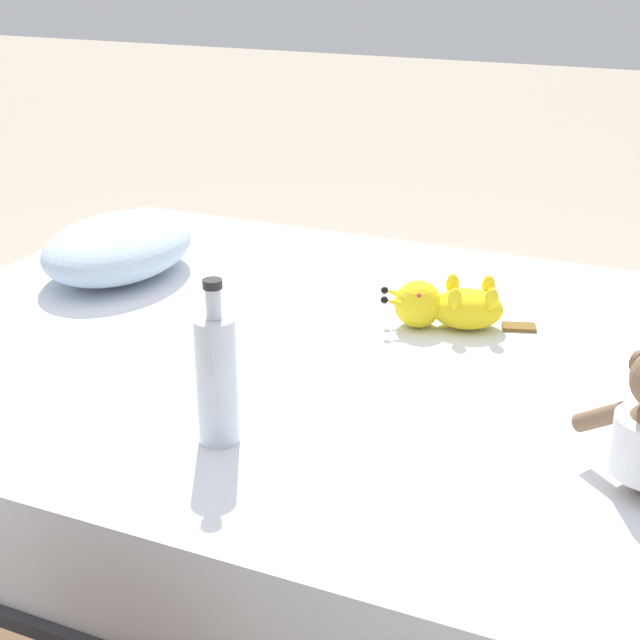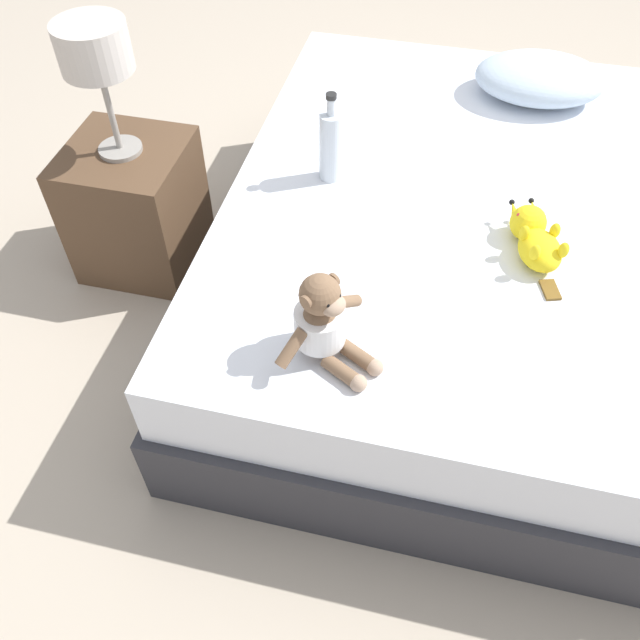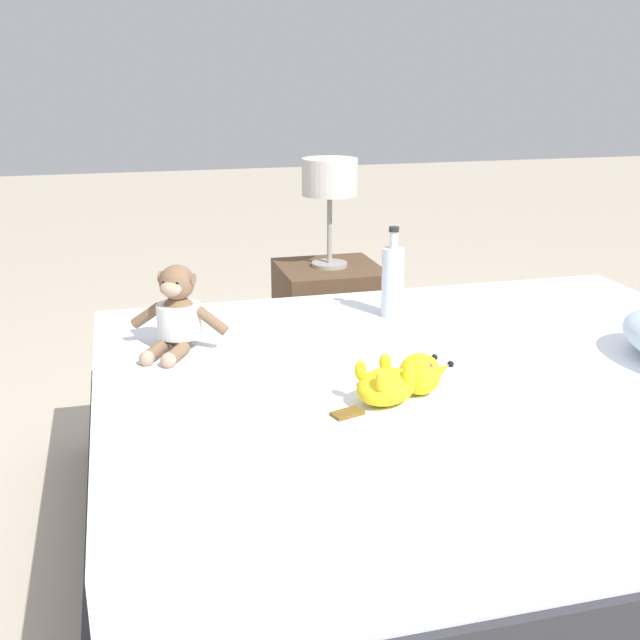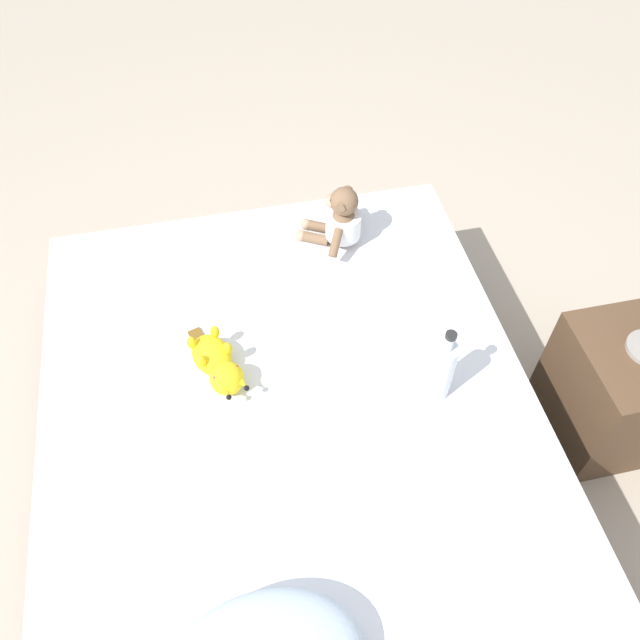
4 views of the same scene
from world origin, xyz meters
name	(u,v)px [view 1 (image 1 of 4)]	position (x,y,z in m)	size (l,w,h in m)	color
ground_plane	(320,540)	(0.00, 0.00, 0.00)	(16.00, 16.00, 0.00)	#B7A893
bed	(320,447)	(0.00, 0.00, 0.24)	(1.46, 1.86, 0.48)	#2D2D33
pillow	(118,247)	(0.18, 0.61, 0.55)	(0.47, 0.36, 0.14)	silver
plush_yellow_creature	(446,306)	(0.18, -0.21, 0.53)	(0.18, 0.32, 0.10)	yellow
glass_bottle	(217,377)	(-0.43, -0.01, 0.59)	(0.07, 0.07, 0.28)	silver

